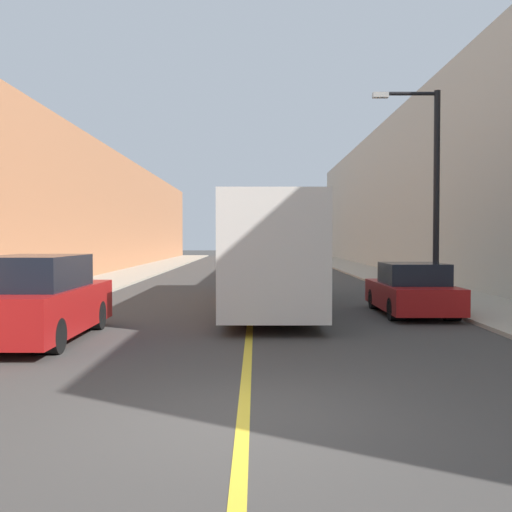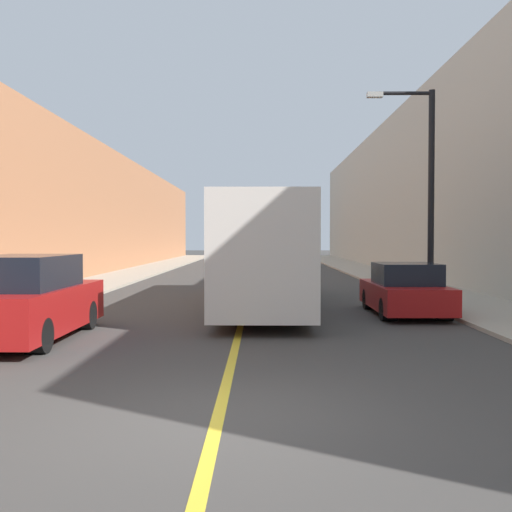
% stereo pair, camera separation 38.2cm
% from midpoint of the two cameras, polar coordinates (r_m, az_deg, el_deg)
% --- Properties ---
extents(ground_plane, '(200.00, 200.00, 0.00)m').
position_cam_midpoint_polar(ground_plane, '(7.50, -2.16, -15.26)').
color(ground_plane, '#3F3D3A').
extents(sidewalk_left, '(3.16, 72.00, 0.10)m').
position_cam_midpoint_polar(sidewalk_left, '(37.99, -10.96, -1.54)').
color(sidewalk_left, '#A89E8C').
rests_on(sidewalk_left, ground).
extents(sidewalk_right, '(3.16, 72.00, 0.10)m').
position_cam_midpoint_polar(sidewalk_right, '(37.86, 11.09, -1.55)').
color(sidewalk_right, '#A89E8C').
rests_on(sidewalk_right, ground).
extents(building_row_left, '(4.00, 72.00, 7.79)m').
position_cam_midpoint_polar(building_row_left, '(38.84, -16.19, 4.16)').
color(building_row_left, '#B2724C').
rests_on(building_row_left, ground).
extents(building_row_right, '(4.00, 72.00, 10.12)m').
position_cam_midpoint_polar(building_row_right, '(38.72, 16.37, 5.90)').
color(building_row_right, '#B7B2A3').
rests_on(building_row_right, ground).
extents(road_center_line, '(0.16, 72.00, 0.01)m').
position_cam_midpoint_polar(road_center_line, '(37.23, 0.04, -1.65)').
color(road_center_line, gold).
rests_on(road_center_line, ground).
extents(bus, '(2.52, 12.47, 3.30)m').
position_cam_midpoint_polar(bus, '(19.14, 1.17, 0.46)').
color(bus, silver).
rests_on(bus, ground).
extents(parked_suv_left, '(1.94, 4.91, 1.82)m').
position_cam_midpoint_polar(parked_suv_left, '(13.64, -20.24, -4.03)').
color(parked_suv_left, maroon).
rests_on(parked_suv_left, ground).
extents(car_right_near, '(1.87, 4.28, 1.48)m').
position_cam_midpoint_polar(car_right_near, '(17.63, 14.60, -3.29)').
color(car_right_near, maroon).
rests_on(car_right_near, ground).
extents(street_lamp_right, '(2.17, 0.24, 6.82)m').
position_cam_midpoint_polar(street_lamp_right, '(20.13, 16.36, 6.75)').
color(street_lamp_right, black).
rests_on(street_lamp_right, sidewalk_right).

